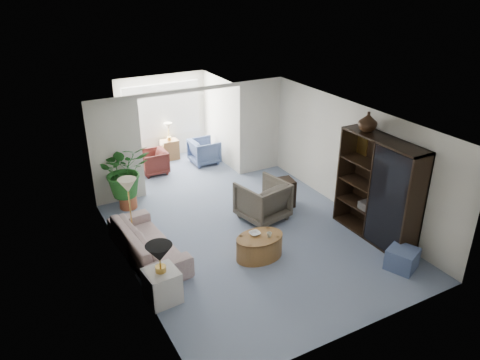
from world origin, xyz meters
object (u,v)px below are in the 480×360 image
framed_picture (358,143)px  wingback_chair (263,200)px  floor_lamp (128,186)px  plant_pot (128,201)px  sunroom_chair_blue (204,151)px  coffee_bowl (255,234)px  ottoman (402,259)px  sunroom_table (170,149)px  sofa (148,242)px  end_table (162,286)px  entertainment_cabinet (378,189)px  table_lamp (159,253)px  coffee_cup (269,235)px  cabinet_urn (368,122)px  sunroom_chair_maroon (153,162)px  coffee_table (259,247)px  side_table_dark (282,193)px

framed_picture → wingback_chair: size_ratio=0.52×
floor_lamp → plant_pot: (0.32, 1.47, -1.09)m
sunroom_chair_blue → framed_picture: bearing=-159.0°
coffee_bowl → ottoman: coffee_bowl is taller
sunroom_chair_blue → sunroom_table: bearing=44.9°
sofa → sunroom_table: bearing=-30.2°
end_table → sunroom_table: (2.34, 5.84, -0.00)m
entertainment_cabinet → wingback_chair: bearing=133.4°
table_lamp → floor_lamp: floor_lamp is taller
coffee_cup → ottoman: bearing=-36.7°
end_table → cabinet_urn: cabinet_urn is taller
cabinet_urn → sunroom_table: (-2.17, 5.48, -2.04)m
sofa → sunroom_chair_maroon: sunroom_chair_maroon is taller
end_table → coffee_bowl: (2.01, 0.42, 0.19)m
sofa → plant_pot: size_ratio=5.43×
coffee_table → wingback_chair: size_ratio=0.98×
floor_lamp → sunroom_chair_maroon: floor_lamp is taller
framed_picture → plant_pot: size_ratio=1.25×
coffee_table → entertainment_cabinet: (2.45, -0.46, 0.84)m
floor_lamp → ottoman: size_ratio=0.72×
end_table → wingback_chair: bearing=28.7°
coffee_bowl → entertainment_cabinet: size_ratio=0.10×
sofa → coffee_table: (1.86, -1.03, -0.09)m
floor_lamp → side_table_dark: size_ratio=0.56×
sunroom_chair_maroon → sunroom_table: (0.75, 0.75, -0.03)m
ottoman → sunroom_chair_blue: (-1.09, 6.34, 0.15)m
cabinet_urn → framed_picture: bearing=62.0°
plant_pot → wingback_chair: bearing=-37.8°
coffee_cup → entertainment_cabinet: (2.30, -0.36, 0.57)m
sofa → coffee_table: sofa is taller
wingback_chair → sunroom_chair_maroon: (-1.30, 3.51, -0.12)m
side_table_dark → plant_pot: (-3.16, 1.61, -0.16)m
coffee_bowl → side_table_dark: (1.57, 1.46, -0.15)m
floor_lamp → cabinet_urn: cabinet_urn is taller
sunroom_chair_maroon → entertainment_cabinet: bearing=29.2°
coffee_bowl → plant_pot: coffee_bowl is taller
table_lamp → coffee_bowl: table_lamp is taller
coffee_bowl → plant_pot: 3.47m
sofa → floor_lamp: bearing=3.8°
framed_picture → plant_pot: (-4.32, 2.69, -1.54)m
sunroom_chair_blue → side_table_dark: bearing=-171.2°
coffee_table → wingback_chair: bearing=56.8°
entertainment_cabinet → sunroom_table: (-2.17, 5.98, -0.78)m
coffee_cup → ottoman: coffee_cup is taller
sunroom_chair_blue → sunroom_chair_maroon: bearing=89.9°
coffee_cup → plant_pot: (-1.79, 3.27, -0.34)m
sunroom_table → sofa: bearing=-115.5°
end_table → floor_lamp: size_ratio=1.60×
floor_lamp → entertainment_cabinet: size_ratio=0.17×
coffee_cup → side_table_dark: 2.16m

